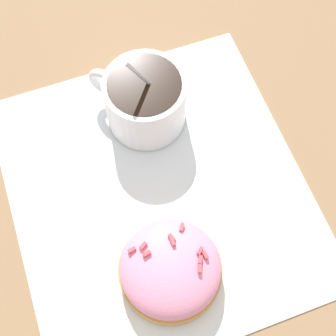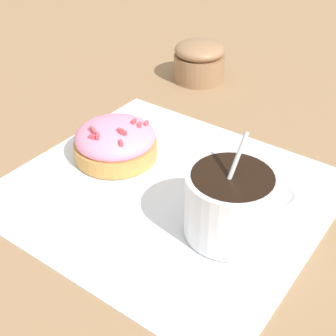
{
  "view_description": "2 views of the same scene",
  "coord_description": "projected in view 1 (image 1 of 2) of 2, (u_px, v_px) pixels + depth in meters",
  "views": [
    {
      "loc": [
        -0.17,
        0.03,
        0.44
      ],
      "look_at": [
        0.01,
        -0.01,
        0.03
      ],
      "focal_mm": 50.0,
      "sensor_mm": 36.0,
      "label": 1
    },
    {
      "loc": [
        0.26,
        -0.27,
        0.3
      ],
      "look_at": [
        0.01,
        -0.0,
        0.03
      ],
      "focal_mm": 50.0,
      "sensor_mm": 36.0,
      "label": 2
    }
  ],
  "objects": [
    {
      "name": "ground_plane",
      "position": [
        158.0,
        190.0,
        0.47
      ],
      "size": [
        3.0,
        3.0,
        0.0
      ],
      "primitive_type": "plane",
      "color": "#93704C"
    },
    {
      "name": "paper_napkin",
      "position": [
        158.0,
        189.0,
        0.47
      ],
      "size": [
        0.35,
        0.32,
        0.0
      ],
      "color": "white",
      "rests_on": "ground_plane"
    },
    {
      "name": "frosted_pastry",
      "position": [
        170.0,
        269.0,
        0.41
      ],
      "size": [
        0.09,
        0.09,
        0.05
      ],
      "color": "#D19347",
      "rests_on": "paper_napkin"
    },
    {
      "name": "coffee_cup",
      "position": [
        144.0,
        99.0,
        0.47
      ],
      "size": [
        0.09,
        0.09,
        0.1
      ],
      "color": "white",
      "rests_on": "paper_napkin"
    }
  ]
}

